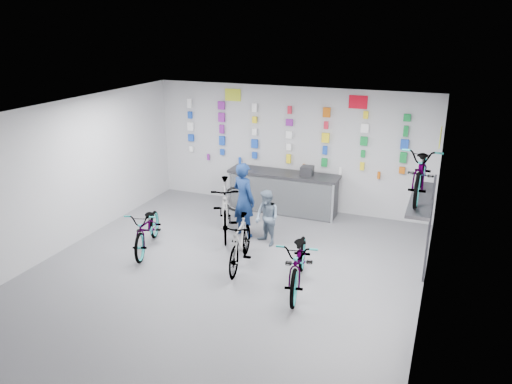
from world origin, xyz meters
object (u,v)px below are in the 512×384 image
at_px(bike_service, 225,208).
at_px(clerk, 244,200).
at_px(bike_center, 240,242).
at_px(bike_left, 148,228).
at_px(bike_right, 299,261).
at_px(customer, 267,218).
at_px(counter, 283,193).

bearing_deg(bike_service, clerk, -14.65).
bearing_deg(bike_service, bike_center, -79.52).
height_order(bike_left, bike_service, bike_service).
bearing_deg(clerk, bike_center, 135.83).
distance_m(bike_right, clerk, 2.51).
bearing_deg(customer, bike_center, -63.19).
height_order(counter, bike_right, bike_right).
bearing_deg(bike_right, bike_left, 163.14).
bearing_deg(bike_service, counter, 41.83).
xyz_separation_m(counter, customer, (0.29, -1.91, 0.10)).
bearing_deg(bike_right, bike_service, 131.98).
xyz_separation_m(bike_center, customer, (0.12, 1.12, 0.10)).
height_order(bike_right, clerk, clerk).
distance_m(bike_left, bike_right, 3.35).
bearing_deg(clerk, bike_service, 35.62).
xyz_separation_m(bike_right, clerk, (-1.78, 1.74, 0.31)).
bearing_deg(bike_service, bike_left, -155.49).
relative_size(bike_left, clerk, 1.07).
relative_size(bike_center, bike_right, 0.84).
bearing_deg(customer, bike_left, -119.73).
bearing_deg(bike_right, counter, 102.31).
bearing_deg(bike_center, customer, 74.25).
xyz_separation_m(bike_center, bike_right, (1.27, -0.36, 0.02)).
bearing_deg(bike_right, customer, 117.19).
xyz_separation_m(counter, clerk, (-0.33, -1.65, 0.33)).
xyz_separation_m(counter, bike_right, (1.45, -3.38, 0.03)).
distance_m(bike_right, customer, 1.87).
distance_m(bike_service, clerk, 0.47).
xyz_separation_m(bike_left, bike_center, (2.05, 0.01, 0.03)).
bearing_deg(clerk, bike_left, 67.47).
height_order(counter, bike_center, counter).
height_order(bike_left, clerk, clerk).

